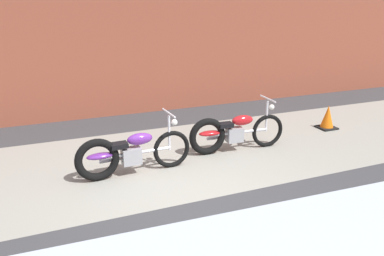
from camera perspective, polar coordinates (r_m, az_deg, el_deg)
The scene contains 6 objects.
ground_plane at distance 5.66m, azimuth 0.21°, elevation -11.15°, with size 80.00×80.00×0.00m, color #38383A.
sidewalk_slab at distance 7.15m, azimuth -5.19°, elevation -4.69°, with size 36.00×3.50×0.01m, color gray.
brick_building_wall at distance 9.94m, azimuth -11.79°, elevation 15.94°, with size 36.00×0.50×4.88m, color brown.
motorcycle_purple at distance 6.43m, azimuth -9.84°, elevation -3.79°, with size 2.01×0.58×1.03m.
motorcycle_red at distance 7.39m, azimuth 5.90°, elevation -0.64°, with size 2.01×0.58×1.03m.
traffic_cone at distance 9.32m, azimuth 19.79°, elevation 1.40°, with size 0.40×0.40×0.55m.
Camera 1 is at (-1.89, -4.56, 2.78)m, focal length 35.31 mm.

